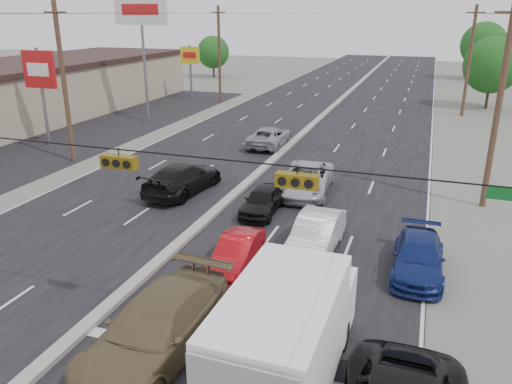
# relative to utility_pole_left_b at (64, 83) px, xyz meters

# --- Properties ---
(ground) EXTENTS (200.00, 200.00, 0.00)m
(ground) POSITION_rel_utility_pole_left_b_xyz_m (12.50, -15.00, -5.11)
(ground) COLOR #606356
(ground) RESTS_ON ground
(road_surface) EXTENTS (20.00, 160.00, 0.02)m
(road_surface) POSITION_rel_utility_pole_left_b_xyz_m (12.50, 15.00, -5.11)
(road_surface) COLOR black
(road_surface) RESTS_ON ground
(center_median) EXTENTS (0.50, 160.00, 0.20)m
(center_median) POSITION_rel_utility_pole_left_b_xyz_m (12.50, 15.00, -5.01)
(center_median) COLOR gray
(center_median) RESTS_ON ground
(strip_mall) EXTENTS (12.00, 42.00, 4.60)m
(strip_mall) POSITION_rel_utility_pole_left_b_xyz_m (-13.50, 10.00, -2.81)
(strip_mall) COLOR tan
(strip_mall) RESTS_ON ground
(parking_lot) EXTENTS (10.00, 42.00, 0.02)m
(parking_lot) POSITION_rel_utility_pole_left_b_xyz_m (-4.50, 10.00, -5.11)
(parking_lot) COLOR black
(parking_lot) RESTS_ON ground
(utility_pole_left_b) EXTENTS (1.60, 0.30, 10.00)m
(utility_pole_left_b) POSITION_rel_utility_pole_left_b_xyz_m (0.00, 0.00, 0.00)
(utility_pole_left_b) COLOR #422D1E
(utility_pole_left_b) RESTS_ON ground
(utility_pole_left_c) EXTENTS (1.60, 0.30, 10.00)m
(utility_pole_left_c) POSITION_rel_utility_pole_left_b_xyz_m (0.00, 25.00, 0.00)
(utility_pole_left_c) COLOR #422D1E
(utility_pole_left_c) RESTS_ON ground
(utility_pole_right_b) EXTENTS (1.60, 0.30, 10.00)m
(utility_pole_right_b) POSITION_rel_utility_pole_left_b_xyz_m (25.00, 0.00, 0.00)
(utility_pole_right_b) COLOR #422D1E
(utility_pole_right_b) RESTS_ON ground
(utility_pole_right_c) EXTENTS (1.60, 0.30, 10.00)m
(utility_pole_right_c) POSITION_rel_utility_pole_left_b_xyz_m (25.00, 25.00, 0.00)
(utility_pole_right_c) COLOR #422D1E
(utility_pole_right_c) RESTS_ON ground
(traffic_signals) EXTENTS (25.00, 0.30, 0.54)m
(traffic_signals) POSITION_rel_utility_pole_left_b_xyz_m (13.90, -15.00, 0.39)
(traffic_signals) COLOR black
(traffic_signals) RESTS_ON ground
(pole_sign_mid) EXTENTS (2.60, 0.25, 7.00)m
(pole_sign_mid) POSITION_rel_utility_pole_left_b_xyz_m (-4.50, 3.00, 0.01)
(pole_sign_mid) COLOR slate
(pole_sign_mid) RESTS_ON ground
(pole_sign_billboard) EXTENTS (5.00, 0.25, 11.00)m
(pole_sign_billboard) POSITION_rel_utility_pole_left_b_xyz_m (-2.00, 13.00, 3.76)
(pole_sign_billboard) COLOR slate
(pole_sign_billboard) RESTS_ON ground
(pole_sign_far) EXTENTS (2.20, 0.25, 6.00)m
(pole_sign_far) POSITION_rel_utility_pole_left_b_xyz_m (-3.50, 25.00, -0.70)
(pole_sign_far) COLOR slate
(pole_sign_far) RESTS_ON ground
(tree_left_far) EXTENTS (4.80, 4.80, 6.12)m
(tree_left_far) POSITION_rel_utility_pole_left_b_xyz_m (-9.50, 45.00, -1.39)
(tree_left_far) COLOR #382619
(tree_left_far) RESTS_ON ground
(tree_right_mid) EXTENTS (5.60, 5.60, 7.14)m
(tree_right_mid) POSITION_rel_utility_pole_left_b_xyz_m (27.50, 30.00, -0.77)
(tree_right_mid) COLOR #382619
(tree_right_mid) RESTS_ON ground
(tree_right_far) EXTENTS (6.40, 6.40, 8.16)m
(tree_right_far) POSITION_rel_utility_pole_left_b_xyz_m (28.50, 55.00, -0.15)
(tree_right_far) COLOR #382619
(tree_right_far) RESTS_ON ground
(box_truck) EXTENTS (2.43, 6.65, 3.35)m
(box_truck) POSITION_rel_utility_pole_left_b_xyz_m (19.16, -16.06, -3.39)
(box_truck) COLOR black
(box_truck) RESTS_ON ground
(tan_sedan) EXTENTS (2.80, 6.17, 1.75)m
(tan_sedan) POSITION_rel_utility_pole_left_b_xyz_m (15.24, -15.78, -4.23)
(tan_sedan) COLOR brown
(tan_sedan) RESTS_ON ground
(red_sedan) EXTENTS (1.50, 3.83, 1.24)m
(red_sedan) POSITION_rel_utility_pole_left_b_xyz_m (15.50, -10.13, -4.49)
(red_sedan) COLOR #A70A11
(red_sedan) RESTS_ON ground
(queue_car_a) EXTENTS (1.62, 3.87, 1.31)m
(queue_car_a) POSITION_rel_utility_pole_left_b_xyz_m (14.70, -4.56, -4.45)
(queue_car_a) COLOR black
(queue_car_a) RESTS_ON ground
(queue_car_b) EXTENTS (1.74, 4.66, 1.52)m
(queue_car_b) POSITION_rel_utility_pole_left_b_xyz_m (18.08, -7.86, -4.35)
(queue_car_b) COLOR silver
(queue_car_b) RESTS_ON ground
(queue_car_c) EXTENTS (2.88, 5.65, 1.53)m
(queue_car_c) POSITION_rel_utility_pole_left_b_xyz_m (16.00, -1.01, -4.34)
(queue_car_c) COLOR #B7B9BF
(queue_car_c) RESTS_ON ground
(queue_car_d) EXTENTS (1.88, 4.54, 1.31)m
(queue_car_d) POSITION_rel_utility_pole_left_b_xyz_m (22.10, -8.36, -4.45)
(queue_car_d) COLOR navy
(queue_car_d) RESTS_ON ground
(oncoming_near) EXTENTS (2.85, 5.76, 1.61)m
(oncoming_near) POSITION_rel_utility_pole_left_b_xyz_m (9.66, -3.15, -4.30)
(oncoming_near) COLOR black
(oncoming_near) RESTS_ON ground
(oncoming_far) EXTENTS (2.50, 5.23, 1.44)m
(oncoming_far) POSITION_rel_utility_pole_left_b_xyz_m (11.10, 7.95, -4.39)
(oncoming_far) COLOR #919498
(oncoming_far) RESTS_ON ground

